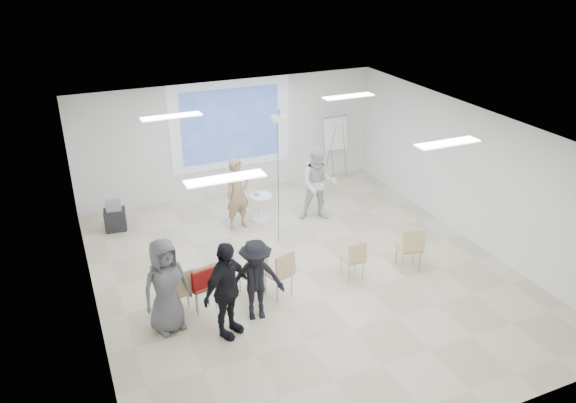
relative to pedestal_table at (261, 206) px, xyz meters
name	(u,v)px	position (x,y,z in m)	size (l,w,h in m)	color
floor	(304,274)	(-0.05, -2.55, -0.43)	(8.00, 9.00, 0.10)	beige
ceiling	(306,128)	(-0.05, -2.55, 2.67)	(8.00, 9.00, 0.10)	white
wall_back	(231,137)	(-0.05, 2.00, 1.12)	(8.00, 0.10, 3.00)	silver
wall_left	(84,247)	(-4.10, -2.55, 1.12)	(0.10, 9.00, 3.00)	silver
wall_right	(472,174)	(4.00, -2.55, 1.12)	(0.10, 9.00, 3.00)	silver
projection_halo	(231,125)	(-0.05, 1.94, 1.47)	(3.20, 0.01, 2.30)	silver
projection_image	(231,125)	(-0.05, 1.92, 1.47)	(2.60, 0.01, 1.90)	#2F51A2
pedestal_table	(261,206)	(0.00, 0.00, 0.00)	(0.57, 0.57, 0.68)	white
player_left	(237,189)	(-0.61, -0.13, 0.59)	(0.71, 0.48, 1.94)	#A18463
player_right	(319,180)	(1.30, -0.45, 0.63)	(0.97, 0.77, 2.01)	silver
controller_left	(241,172)	(-0.43, 0.12, 0.90)	(0.04, 0.11, 0.04)	white
controller_right	(307,164)	(1.12, -0.20, 0.98)	(0.04, 0.13, 0.04)	white
chair_far_left	(183,287)	(-2.59, -2.95, 0.17)	(0.52, 0.55, 0.93)	tan
chair_left_mid	(203,283)	(-2.24, -2.98, 0.20)	(0.55, 0.58, 0.98)	tan
chair_left_inner	(255,270)	(-1.23, -2.92, 0.18)	(0.52, 0.55, 0.93)	tan
chair_center	(281,271)	(-0.79, -3.14, 0.18)	(0.56, 0.59, 0.95)	tan
chair_right_inner	(355,257)	(0.76, -3.17, 0.12)	(0.39, 0.42, 0.83)	tan
chair_right_far	(411,246)	(1.95, -3.34, 0.20)	(0.57, 0.59, 0.98)	tan
red_jacket	(204,280)	(-2.26, -3.12, 0.34)	(0.42, 0.10, 0.40)	maroon
laptop	(252,270)	(-1.25, -2.82, 0.12)	(0.34, 0.25, 0.03)	black
audience_left	(226,284)	(-2.06, -3.81, 0.63)	(1.17, 0.70, 2.02)	black
audience_mid	(256,275)	(-1.44, -3.57, 0.50)	(1.13, 0.62, 1.75)	black
audience_outer	(165,281)	(-2.94, -3.26, 0.59)	(0.95, 0.62, 1.94)	#5E5E63
flipchart_easel	(336,133)	(2.81, 1.56, 1.00)	(0.81, 0.61, 1.86)	gray
av_cart	(115,217)	(-3.27, 0.89, -0.05)	(0.53, 0.45, 0.72)	black
ceiling_projector	(279,125)	(0.05, -1.06, 2.31)	(0.30, 0.25, 3.00)	white
fluor_panel_nw	(171,116)	(-2.05, -0.55, 2.59)	(1.20, 0.30, 0.02)	white
fluor_panel_ne	(348,96)	(1.95, -0.55, 2.59)	(1.20, 0.30, 0.02)	white
fluor_panel_sw	(225,178)	(-2.05, -4.05, 2.59)	(1.20, 0.30, 0.02)	white
fluor_panel_se	(448,143)	(1.95, -4.05, 2.59)	(1.20, 0.30, 0.02)	white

